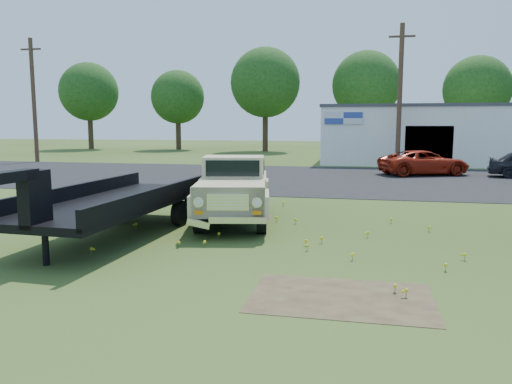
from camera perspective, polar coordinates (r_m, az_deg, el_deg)
ground at (r=11.56m, az=2.84°, el=-6.51°), size 140.00×140.00×0.00m
asphalt_lot at (r=26.28m, az=8.07°, el=1.52°), size 90.00×14.00×0.02m
dirt_patch_a at (r=8.56m, az=9.71°, el=-11.84°), size 3.00×2.00×0.01m
dirt_patch_b at (r=15.31m, az=-2.47°, el=-2.94°), size 2.20×1.60×0.01m
commercial_building at (r=38.30m, az=18.45°, el=6.32°), size 14.20×8.20×4.15m
utility_pole_west at (r=40.75m, az=-24.06°, el=9.63°), size 1.60×0.30×9.00m
utility_pole_mid at (r=33.18m, az=16.11°, el=10.56°), size 1.60×0.30×9.00m
treeline_a at (r=59.20m, az=-18.56°, el=10.79°), size 6.40×6.40×9.52m
treeline_b at (r=55.76m, az=-8.94°, el=10.65°), size 5.76×5.76×8.57m
treeline_c at (r=51.66m, az=1.08°, el=12.38°), size 7.04×7.04×10.47m
treeline_d at (r=51.70m, az=12.49°, el=11.84°), size 6.72×6.72×10.00m
treeline_e at (r=51.19m, az=23.94°, el=10.69°), size 6.08×6.08×9.04m
vintage_pickup_truck at (r=14.59m, az=-2.51°, el=0.36°), size 3.04×5.62×1.93m
flatbed_trailer at (r=13.20m, az=-15.70°, el=-0.54°), size 2.79×7.48×2.01m
red_pickup at (r=29.29m, az=18.65°, el=3.17°), size 5.38×3.91×1.36m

